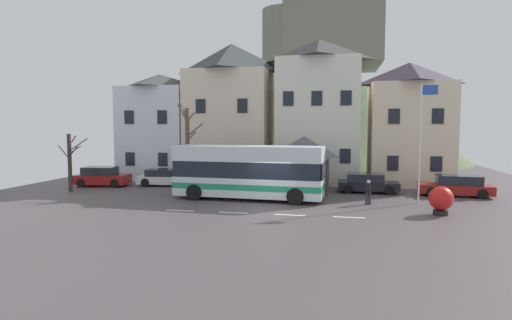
# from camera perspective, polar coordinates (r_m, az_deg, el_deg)

# --- Properties ---
(ground_plane) EXTENTS (40.00, 60.00, 0.07)m
(ground_plane) POSITION_cam_1_polar(r_m,az_deg,el_deg) (23.91, 1.42, -6.55)
(ground_plane) COLOR #51484C
(townhouse_00) EXTENTS (5.73, 5.76, 9.07)m
(townhouse_00) POSITION_cam_1_polar(r_m,az_deg,el_deg) (38.19, -12.78, 4.41)
(townhouse_00) COLOR silver
(townhouse_00) RESTS_ON ground_plane
(townhouse_01) EXTENTS (6.75, 6.54, 11.52)m
(townhouse_01) POSITION_cam_1_polar(r_m,az_deg,el_deg) (36.51, -3.31, 6.43)
(townhouse_01) COLOR beige
(townhouse_01) RESTS_ON ground_plane
(townhouse_02) EXTENTS (6.42, 6.39, 11.62)m
(townhouse_02) POSITION_cam_1_polar(r_m,az_deg,el_deg) (35.36, 8.43, 6.54)
(townhouse_02) COLOR silver
(townhouse_02) RESTS_ON ground_plane
(townhouse_03) EXTENTS (5.98, 6.44, 9.56)m
(townhouse_03) POSITION_cam_1_polar(r_m,az_deg,el_deg) (35.76, 19.82, 4.64)
(townhouse_03) COLOR beige
(townhouse_03) RESTS_ON ground_plane
(hilltop_castle) EXTENTS (35.17, 35.17, 21.10)m
(hilltop_castle) POSITION_cam_1_polar(r_m,az_deg,el_deg) (58.60, 10.14, 7.37)
(hilltop_castle) COLOR #5A6B48
(hilltop_castle) RESTS_ON ground_plane
(transit_bus) EXTENTS (9.47, 3.12, 3.36)m
(transit_bus) POSITION_cam_1_polar(r_m,az_deg,el_deg) (26.44, -1.01, -1.70)
(transit_bus) COLOR silver
(transit_bus) RESTS_ON ground_plane
(bus_shelter) EXTENTS (3.60, 3.60, 3.89)m
(bus_shelter) POSITION_cam_1_polar(r_m,az_deg,el_deg) (29.85, 6.46, 1.76)
(bus_shelter) COLOR #473D33
(bus_shelter) RESTS_ON ground_plane
(parked_car_00) EXTENTS (4.67, 2.23, 1.37)m
(parked_car_00) POSITION_cam_1_polar(r_m,az_deg,el_deg) (30.74, 25.34, -3.17)
(parked_car_00) COLOR maroon
(parked_car_00) RESTS_ON ground_plane
(parked_car_01) EXTENTS (4.42, 2.20, 1.28)m
(parked_car_01) POSITION_cam_1_polar(r_m,az_deg,el_deg) (33.36, -12.02, -2.31)
(parked_car_01) COLOR white
(parked_car_01) RESTS_ON ground_plane
(parked_car_02) EXTENTS (4.11, 2.03, 1.31)m
(parked_car_02) POSITION_cam_1_polar(r_m,az_deg,el_deg) (30.32, 14.74, -3.03)
(parked_car_02) COLOR black
(parked_car_02) RESTS_ON ground_plane
(parked_car_03) EXTENTS (4.12, 2.25, 1.47)m
(parked_car_03) POSITION_cam_1_polar(r_m,az_deg,el_deg) (34.50, -20.04, -2.13)
(parked_car_03) COLOR maroon
(parked_car_03) RESTS_ON ground_plane
(pedestrian_00) EXTENTS (0.34, 0.34, 1.58)m
(pedestrian_00) POSITION_cam_1_polar(r_m,az_deg,el_deg) (27.70, 8.15, -3.17)
(pedestrian_00) COLOR #2D2D38
(pedestrian_00) RESTS_ON ground_plane
(pedestrian_01) EXTENTS (0.32, 0.29, 1.45)m
(pedestrian_01) POSITION_cam_1_polar(r_m,az_deg,el_deg) (25.65, 14.88, -4.09)
(pedestrian_01) COLOR #2D2D38
(pedestrian_01) RESTS_ON ground_plane
(public_bench) EXTENTS (1.42, 0.48, 0.87)m
(public_bench) POSITION_cam_1_polar(r_m,az_deg,el_deg) (31.80, 5.34, -2.87)
(public_bench) COLOR brown
(public_bench) RESTS_ON ground_plane
(flagpole) EXTENTS (0.95, 0.10, 7.03)m
(flagpole) POSITION_cam_1_polar(r_m,az_deg,el_deg) (26.69, 21.42, 3.18)
(flagpole) COLOR silver
(flagpole) RESTS_ON ground_plane
(harbour_buoy) EXTENTS (1.23, 1.23, 1.48)m
(harbour_buoy) POSITION_cam_1_polar(r_m,az_deg,el_deg) (23.90, 23.64, -4.88)
(harbour_buoy) COLOR black
(harbour_buoy) RESTS_ON ground_plane
(bare_tree_00) EXTENTS (2.28, 1.63, 6.35)m
(bare_tree_00) POSITION_cam_1_polar(r_m,az_deg,el_deg) (29.21, -9.20, 1.64)
(bare_tree_00) COLOR brown
(bare_tree_00) RESTS_ON ground_plane
(bare_tree_02) EXTENTS (1.79, 1.27, 4.04)m
(bare_tree_02) POSITION_cam_1_polar(r_m,az_deg,el_deg) (32.24, -23.76, -0.12)
(bare_tree_02) COLOR #382D28
(bare_tree_02) RESTS_ON ground_plane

